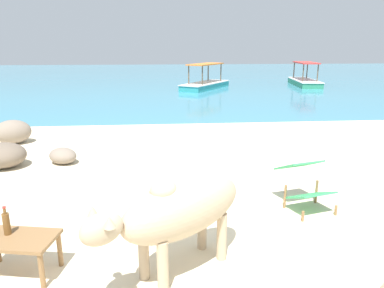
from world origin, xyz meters
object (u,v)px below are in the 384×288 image
at_px(low_bench_table, 16,243).
at_px(bottle, 6,223).
at_px(cow, 180,209).
at_px(deck_chair_far, 305,181).
at_px(boat_teal, 205,83).
at_px(boat_green, 304,80).

bearing_deg(low_bench_table, bottle, 153.65).
xyz_separation_m(cow, bottle, (-1.68, 0.14, -0.15)).
bearing_deg(bottle, deck_chair_far, 18.50).
xyz_separation_m(bottle, deck_chair_far, (3.47, 1.16, -0.14)).
height_order(low_bench_table, boat_teal, boat_teal).
bearing_deg(boat_green, cow, -17.77).
relative_size(cow, deck_chair_far, 1.88).
bearing_deg(boat_teal, cow, 26.32).
height_order(deck_chair_far, boat_green, boat_green).
height_order(deck_chair_far, boat_teal, boat_teal).
relative_size(bottle, boat_green, 0.08).
bearing_deg(boat_teal, deck_chair_far, 32.71).
xyz_separation_m(boat_teal, boat_green, (5.81, 1.08, 0.00)).
distance_m(bottle, boat_teal, 15.90).
bearing_deg(cow, bottle, -42.91).
distance_m(cow, bottle, 1.70).
distance_m(low_bench_table, boat_green, 19.14).
bearing_deg(boat_teal, bottle, 20.23).
bearing_deg(bottle, cow, -4.88).
bearing_deg(bottle, boat_green, 59.61).
distance_m(cow, deck_chair_far, 2.23).
relative_size(low_bench_table, boat_green, 0.22).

